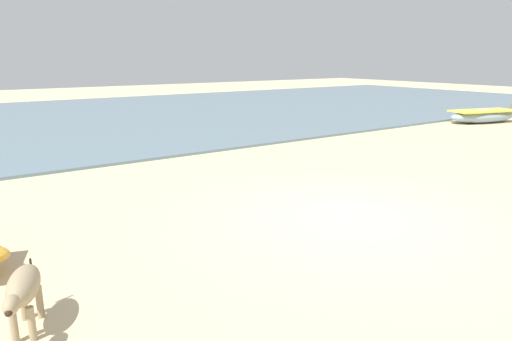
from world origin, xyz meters
name	(u,v)px	position (x,y,z in m)	size (l,w,h in m)	color
ground	(352,219)	(0.00, 0.00, 0.00)	(80.00, 80.00, 0.00)	beige
sea_water	(91,118)	(0.00, 16.49, 0.04)	(60.00, 20.00, 0.08)	slate
fishing_boat_0	(483,116)	(13.76, 5.39, 0.31)	(3.56, 2.01, 0.76)	#8CA5B7
calf_far_dun	(23,289)	(-5.36, -0.48, 0.49)	(0.55, 1.02, 0.68)	tan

